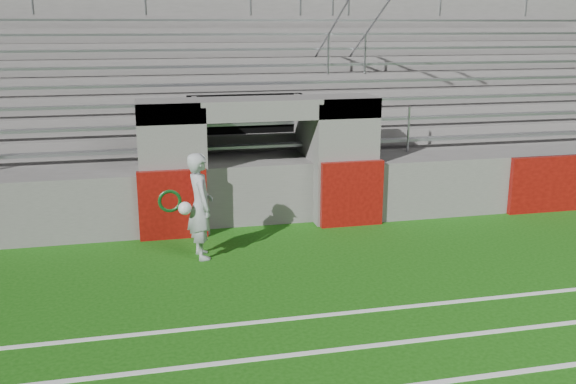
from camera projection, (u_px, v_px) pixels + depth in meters
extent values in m
plane|color=#164F0D|center=(301.00, 289.00, 10.05)|extent=(90.00, 90.00, 0.00)
cube|color=white|center=(340.00, 349.00, 8.17)|extent=(28.00, 0.09, 0.01)
cube|color=white|center=(319.00, 316.00, 9.11)|extent=(28.00, 0.09, 0.01)
cube|color=#625F5D|center=(170.00, 167.00, 12.63)|extent=(1.20, 1.00, 2.60)
cube|color=#625F5D|center=(344.00, 158.00, 13.41)|extent=(1.20, 1.00, 2.60)
cube|color=black|center=(246.00, 149.00, 14.64)|extent=(2.60, 0.20, 2.50)
cube|color=#625F5D|center=(200.00, 161.00, 13.35)|extent=(0.10, 2.20, 2.50)
cube|color=#625F5D|center=(307.00, 157.00, 13.85)|extent=(0.10, 2.20, 2.50)
cube|color=#625F5D|center=(259.00, 108.00, 12.74)|extent=(4.80, 1.00, 0.40)
cube|color=#625F5D|center=(233.00, 138.00, 16.69)|extent=(26.00, 8.00, 0.20)
cube|color=#625F5D|center=(233.00, 161.00, 16.85)|extent=(26.00, 8.00, 1.05)
cube|color=#600B08|center=(173.00, 205.00, 12.27)|extent=(1.30, 0.15, 1.35)
cube|color=#600B08|center=(352.00, 194.00, 13.05)|extent=(1.30, 0.15, 1.35)
cube|color=#600B08|center=(555.00, 184.00, 14.08)|extent=(2.20, 0.15, 1.25)
cube|color=gray|center=(252.00, 146.00, 13.85)|extent=(23.00, 0.28, 0.06)
cube|color=#625F5D|center=(245.00, 141.00, 14.66)|extent=(24.00, 0.75, 0.38)
cube|color=gray|center=(246.00, 123.00, 14.46)|extent=(23.00, 0.28, 0.06)
cube|color=#625F5D|center=(240.00, 127.00, 15.32)|extent=(24.00, 0.75, 0.76)
cube|color=gray|center=(240.00, 103.00, 15.07)|extent=(23.00, 0.28, 0.06)
cube|color=#625F5D|center=(235.00, 115.00, 15.98)|extent=(24.00, 0.75, 1.14)
cube|color=gray|center=(235.00, 84.00, 15.68)|extent=(23.00, 0.28, 0.06)
cube|color=#625F5D|center=(231.00, 104.00, 16.64)|extent=(24.00, 0.75, 1.52)
cube|color=gray|center=(231.00, 66.00, 16.29)|extent=(23.00, 0.28, 0.06)
cube|color=#625F5D|center=(227.00, 94.00, 17.29)|extent=(24.00, 0.75, 1.90)
cube|color=gray|center=(226.00, 50.00, 16.90)|extent=(23.00, 0.28, 0.06)
cube|color=#625F5D|center=(223.00, 84.00, 17.95)|extent=(24.00, 0.75, 2.28)
cube|color=gray|center=(222.00, 34.00, 17.51)|extent=(23.00, 0.28, 0.06)
cube|color=#625F5D|center=(220.00, 75.00, 18.61)|extent=(24.00, 0.75, 2.66)
cube|color=gray|center=(219.00, 20.00, 18.12)|extent=(23.00, 0.28, 0.06)
cube|color=#625F5D|center=(217.00, 72.00, 19.23)|extent=(26.00, 0.60, 5.29)
cylinder|color=#A5A8AD|center=(366.00, 131.00, 14.06)|extent=(0.05, 0.05, 1.00)
cylinder|color=#A5A8AD|center=(328.00, 54.00, 16.51)|extent=(0.05, 0.05, 1.00)
cylinder|color=#A5A8AD|center=(329.00, 34.00, 16.38)|extent=(0.05, 6.02, 3.08)
cylinder|color=#A5A8AD|center=(408.00, 129.00, 14.28)|extent=(0.05, 0.05, 1.00)
cylinder|color=#A5A8AD|center=(365.00, 54.00, 16.72)|extent=(0.05, 0.05, 1.00)
cylinder|color=#A5A8AD|center=(366.00, 34.00, 16.60)|extent=(0.05, 6.02, 3.08)
imported|color=#A3A8AC|center=(200.00, 206.00, 11.20)|extent=(0.54, 0.74, 1.89)
sphere|color=white|center=(185.00, 208.00, 10.99)|extent=(0.23, 0.23, 0.23)
torus|color=#0C4018|center=(170.00, 200.00, 12.23)|extent=(0.48, 0.09, 0.48)
torus|color=#0C3F15|center=(170.00, 201.00, 12.19)|extent=(0.47, 0.09, 0.47)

